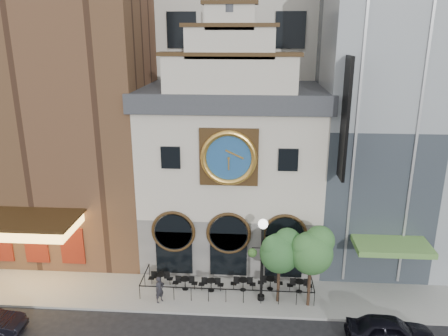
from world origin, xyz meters
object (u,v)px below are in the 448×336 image
bistro_1 (185,283)px  lamppost (262,251)px  car_right (390,331)px  bistro_0 (161,278)px  bistro_3 (243,284)px  bistro_2 (211,284)px  bistro_5 (300,285)px  bistro_4 (270,283)px  pedestrian (159,290)px  tree_right (312,250)px  tree_left (280,250)px

bistro_1 → lamppost: size_ratio=0.29×
car_right → bistro_1: bearing=71.3°
bistro_0 → bistro_3: size_ratio=1.00×
bistro_2 → bistro_5: bearing=2.7°
bistro_4 → pedestrian: size_ratio=0.94×
bistro_1 → bistro_3: (3.68, 0.15, 0.00)m
bistro_2 → car_right: car_right is taller
bistro_2 → tree_right: 6.89m
lamppost → tree_left: bearing=-0.3°
bistro_4 → bistro_3: bearing=-172.0°
bistro_4 → car_right: car_right is taller
bistro_5 → bistro_1: bearing=-178.4°
car_right → tree_right: tree_right is taller
pedestrian → bistro_4: bearing=-34.3°
lamppost → tree_left: 1.07m
lamppost → bistro_0: bearing=171.4°
bistro_4 → tree_right: size_ratio=0.31×
bistro_0 → tree_left: (7.53, -1.27, 2.99)m
pedestrian → tree_right: bearing=-47.5°
bistro_0 → bistro_4: same height
bistro_0 → bistro_3: bearing=-2.9°
bistro_1 → bistro_0: bearing=165.7°
bistro_1 → bistro_2: 1.67m
bistro_5 → car_right: (4.31, -4.31, 0.16)m
bistro_0 → bistro_2: 3.36m
bistro_3 → tree_right: 5.28m
tree_left → tree_right: 1.84m
bistro_5 → tree_left: bearing=-142.7°
bistro_0 → bistro_5: same height
bistro_1 → car_right: size_ratio=0.35×
bistro_3 → tree_left: 3.83m
bistro_5 → tree_right: 3.51m
bistro_4 → tree_right: tree_right is taller
lamppost → bistro_2: bearing=168.9°
bistro_1 → tree_right: 8.39m
bistro_0 → bistro_4: (7.07, -0.03, 0.00)m
car_right → pedestrian: pedestrian is taller
bistro_4 → lamppost: bearing=-116.7°
bistro_3 → tree_right: size_ratio=0.31×
bistro_3 → tree_left: size_ratio=0.34×
bistro_1 → bistro_2: same height
bistro_0 → tree_right: tree_right is taller
car_right → pedestrian: 13.15m
bistro_2 → bistro_3: same height
bistro_2 → pedestrian: (-2.99, -1.38, 0.38)m
pedestrian → lamppost: lamppost is taller
tree_right → lamppost: bearing=173.4°
bistro_2 → bistro_3: (2.02, 0.21, 0.00)m
bistro_5 → car_right: bearing=-45.0°
bistro_5 → tree_left: size_ratio=0.34×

